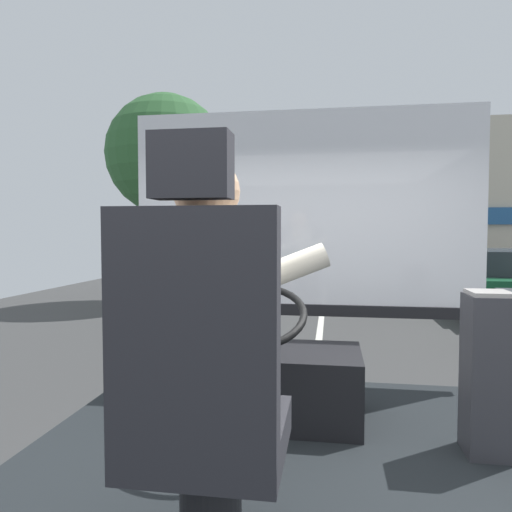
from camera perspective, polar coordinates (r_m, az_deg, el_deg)
The scene contains 9 objects.
ground at distance 10.81m, azimuth 7.83°, elevation -7.29°, with size 18.00×44.00×0.06m.
driver_seat at distance 1.50m, azimuth -6.37°, elevation -16.39°, with size 0.48×0.48×1.34m.
bus_driver at distance 1.54m, azimuth -5.40°, elevation -7.47°, with size 0.76×0.52×0.82m.
steering_console at distance 2.83m, azimuth 0.90°, elevation -14.65°, with size 1.10×0.98×0.81m.
fare_box at distance 2.61m, azimuth 25.91°, elevation -12.48°, with size 0.21×0.23×0.79m.
windshield_panel at distance 3.47m, azimuth 5.69°, elevation 2.41°, with size 2.50×0.08×1.48m.
street_tree at distance 12.99m, azimuth -10.69°, elevation 11.74°, with size 3.11×3.11×5.46m.
shop_building at distance 21.09m, azimuth 23.31°, elevation 5.69°, with size 11.14×4.77×6.00m.
parked_car_green at distance 12.24m, azimuth 26.53°, elevation -2.67°, with size 1.89×4.41×1.48m.
Camera 1 is at (0.20, -1.84, 1.88)m, focal length 33.51 mm.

